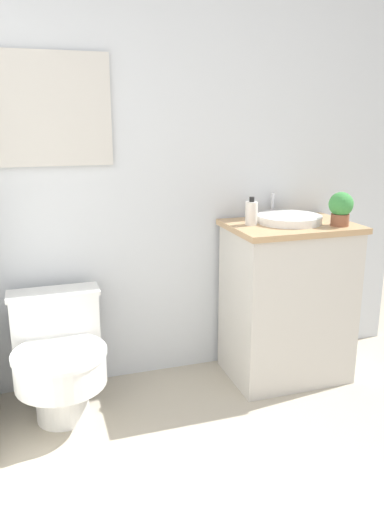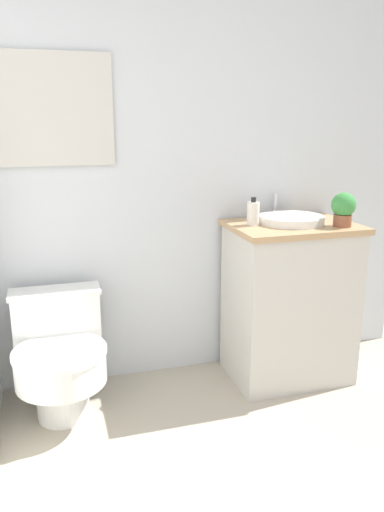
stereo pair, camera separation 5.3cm
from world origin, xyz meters
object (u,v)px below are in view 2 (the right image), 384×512
sink (291,219)px  potted_plant (343,208)px  toilet (60,356)px  soap_bottle (253,213)px

sink → potted_plant: potted_plant is taller
toilet → potted_plant: (1.42, -0.10, 0.66)m
toilet → soap_bottle: (1.00, 0.06, 0.63)m
sink → potted_plant: (0.21, -0.15, 0.07)m
toilet → sink: 1.35m
toilet → potted_plant: bearing=-4.2°
toilet → potted_plant: size_ratio=3.37×
toilet → sink: sink is taller
toilet → potted_plant: 1.57m
potted_plant → soap_bottle: bearing=159.2°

